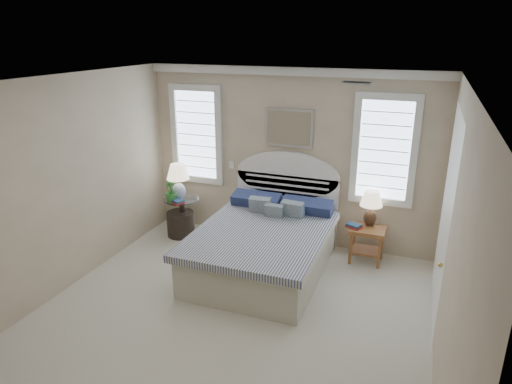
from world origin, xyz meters
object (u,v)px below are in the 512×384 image
object	(u,v)px
nightstand_right	(367,237)
floor_pot	(181,224)
lamp_right	(371,204)
lamp_left	(178,178)
bed	(265,243)
side_table_left	(182,213)

from	to	relation	value
nightstand_right	floor_pot	bearing A→B (deg)	-177.34
nightstand_right	floor_pot	world-z (taller)	nightstand_right
floor_pot	lamp_right	world-z (taller)	lamp_right
lamp_left	floor_pot	bearing A→B (deg)	-63.30
bed	lamp_right	xyz separation A→B (m)	(1.30, 0.82, 0.46)
side_table_left	lamp_left	bearing A→B (deg)	-142.48
lamp_left	lamp_right	xyz separation A→B (m)	(2.98, 0.25, -0.14)
side_table_left	floor_pot	world-z (taller)	side_table_left
bed	floor_pot	bearing A→B (deg)	161.63
side_table_left	nightstand_right	world-z (taller)	side_table_left
side_table_left	nightstand_right	bearing A→B (deg)	1.94
lamp_left	side_table_left	bearing A→B (deg)	37.52
bed	nightstand_right	xyz separation A→B (m)	(1.30, 0.69, 0.00)
side_table_left	nightstand_right	distance (m)	2.95
side_table_left	floor_pot	bearing A→B (deg)	-117.52
nightstand_right	floor_pot	size ratio (longest dim) A/B	1.19
bed	lamp_right	distance (m)	1.61
bed	floor_pot	distance (m)	1.77
nightstand_right	lamp_left	xyz separation A→B (m)	(-2.98, -0.12, 0.60)
floor_pot	lamp_left	bearing A→B (deg)	116.70
floor_pot	lamp_right	size ratio (longest dim) A/B	0.86
side_table_left	lamp_right	bearing A→B (deg)	4.41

